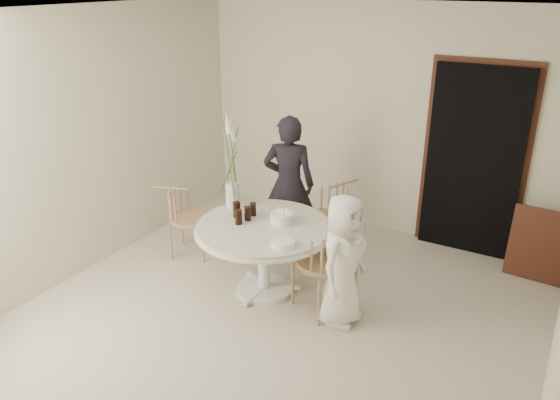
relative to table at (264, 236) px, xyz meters
The scene contains 18 objects.
ground 0.75m from the table, 35.54° to the right, with size 4.50×4.50×0.00m, color beige.
room_shell 1.09m from the table, 35.54° to the right, with size 4.50×4.50×4.50m.
doorway 2.49m from the table, 52.29° to the left, with size 1.00×0.10×2.10m, color black.
door_trim 2.53m from the table, 52.85° to the left, with size 1.12×0.03×2.22m, color #52231C.
table is the anchor object (origin of this frame).
picture_frame 2.84m from the table, 35.61° to the left, with size 0.57×0.04×0.76m, color #52231C.
chair_far 1.13m from the table, 77.21° to the left, with size 0.58×0.60×0.83m.
chair_right 0.76m from the table, ahead, with size 0.68×0.66×0.92m.
chair_left 1.26m from the table, 169.29° to the left, with size 0.57×0.54×0.80m.
girl 0.99m from the table, 104.99° to the left, with size 0.57×0.38×1.57m, color black.
boy 0.87m from the table, ahead, with size 0.60×0.39×1.23m, color white.
birthday_cake 0.25m from the table, 44.44° to the left, with size 0.22×0.22×0.16m.
cola_tumbler_a 0.27m from the table, behind, with size 0.07×0.07×0.14m, color black.
cola_tumbler_b 0.31m from the table, 155.89° to the right, with size 0.07×0.07×0.15m, color black.
cola_tumbler_c 0.38m from the table, behind, with size 0.07×0.07×0.16m, color black.
cola_tumbler_d 0.31m from the table, 146.61° to the left, with size 0.06×0.06×0.13m, color black.
plate_stack 0.49m from the table, 37.08° to the right, with size 0.21×0.21×0.05m, color white.
flower_vase 0.72m from the table, 156.77° to the left, with size 0.14×0.14×1.00m.
Camera 1 is at (2.16, -3.76, 2.96)m, focal length 35.00 mm.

